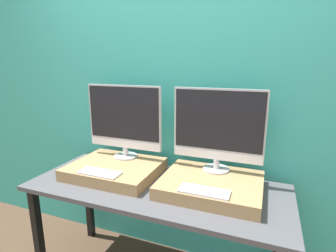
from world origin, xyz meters
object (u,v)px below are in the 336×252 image
Objects in this scene: keyboard_left at (99,173)px; monitor_right at (218,128)px; keyboard_right at (204,191)px; monitor_left at (124,119)px.

keyboard_left is 0.48× the size of monitor_right.
keyboard_left is 0.70m from keyboard_right.
monitor_left is 0.83m from keyboard_right.
keyboard_left is (0.00, -0.34, -0.29)m from monitor_left.
monitor_left is 2.09× the size of keyboard_left.
keyboard_left is at bearing 180.00° from keyboard_right.
monitor_left is 0.44m from keyboard_left.
monitor_right is at bearing 25.76° from keyboard_left.
monitor_left is at bearing 180.00° from monitor_right.
keyboard_left is at bearing -90.00° from monitor_left.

